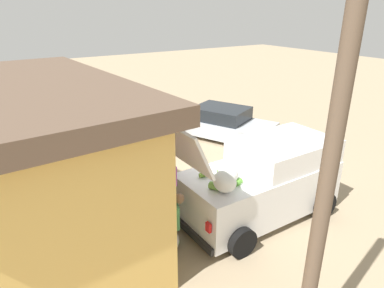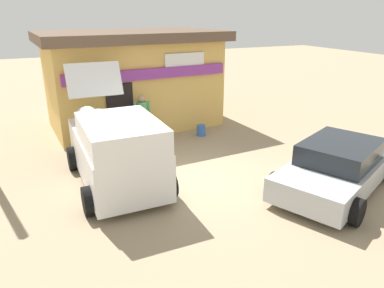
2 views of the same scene
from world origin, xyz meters
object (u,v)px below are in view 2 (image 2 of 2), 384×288
Objects in this scene: delivery_van at (116,150)px; parked_sedan at (338,166)px; storefront_bar at (133,79)px; vendor_standing at (142,116)px; customer_bending at (102,126)px; unloaded_banana_pile at (98,142)px; paint_bucket at (201,130)px.

parked_sedan is (4.96, -2.49, -0.36)m from delivery_van.
storefront_bar is 8.07m from parked_sedan.
storefront_bar is 5.29m from delivery_van.
storefront_bar reaches higher than vendor_standing.
vendor_standing is 1.31× the size of customer_bending.
parked_sedan reaches higher than unloaded_banana_pile.
delivery_van is at bearing -93.82° from customer_bending.
delivery_van is at bearing 153.34° from parked_sedan.
paint_bucket is (1.76, -2.29, -1.61)m from storefront_bar.
vendor_standing is at bearing 60.56° from delivery_van.
unloaded_banana_pile is at bearing 177.06° from vendor_standing.
vendor_standing is at bearing -99.34° from storefront_bar.
storefront_bar is 17.41× the size of paint_bucket.
storefront_bar is 4.09× the size of vendor_standing.
parked_sedan is at bearing -46.68° from unloaded_banana_pile.
unloaded_banana_pile is (-4.95, 5.25, -0.34)m from parked_sedan.
delivery_van is at bearing -119.44° from vendor_standing.
parked_sedan is 4.97× the size of unloaded_banana_pile.
parked_sedan is at bearing -75.35° from paint_bucket.
vendor_standing is at bearing 0.53° from customer_bending.
vendor_standing is 1.68m from unloaded_banana_pile.
delivery_van is at bearing -144.62° from paint_bucket.
parked_sedan is 3.60× the size of customer_bending.
delivery_van is 4.77× the size of unloaded_banana_pile.
storefront_bar is at bearing 80.66° from vendor_standing.
storefront_bar is at bearing 112.73° from parked_sedan.
storefront_bar is 5.36× the size of customer_bending.
paint_bucket is (-1.32, 5.07, -0.39)m from parked_sedan.
unloaded_banana_pile is 3.63m from paint_bucket.
customer_bending is 0.59m from unloaded_banana_pile.
storefront_bar is at bearing 48.34° from unloaded_banana_pile.
vendor_standing is (-0.36, -2.18, -0.85)m from storefront_bar.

